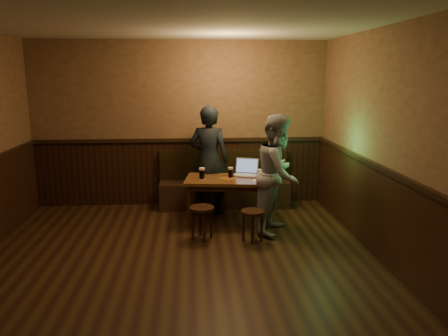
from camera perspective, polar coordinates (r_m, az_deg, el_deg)
room at (r=4.83m, az=-6.44°, el=-0.29°), size 5.04×6.04×2.84m
bench at (r=7.51m, az=0.04°, el=-2.70°), size 2.20×0.50×0.95m
pub_table at (r=6.64m, az=0.58°, el=-2.11°), size 1.37×0.89×0.69m
stool_left at (r=6.02m, az=-2.91°, el=-5.94°), size 0.40×0.40×0.46m
stool_right at (r=5.94m, az=3.77°, el=-6.37°), size 0.38×0.38×0.44m
pint_left at (r=6.56m, az=-2.90°, el=-0.71°), size 0.11×0.11×0.17m
pint_mid at (r=6.65m, az=0.86°, el=-0.57°), size 0.10×0.10×0.16m
pint_right at (r=6.52m, az=4.65°, el=-0.86°), size 0.10×0.10×0.16m
laptop at (r=6.82m, az=2.90°, el=-0.38°), size 0.44×0.40×0.26m
menu at (r=6.47m, az=4.64°, el=-1.69°), size 0.27×0.24×0.00m
person_suit at (r=7.02m, az=-1.95°, el=1.03°), size 0.74×0.59×1.76m
person_grey at (r=6.24m, az=7.12°, el=-0.77°), size 0.94×1.03×1.70m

